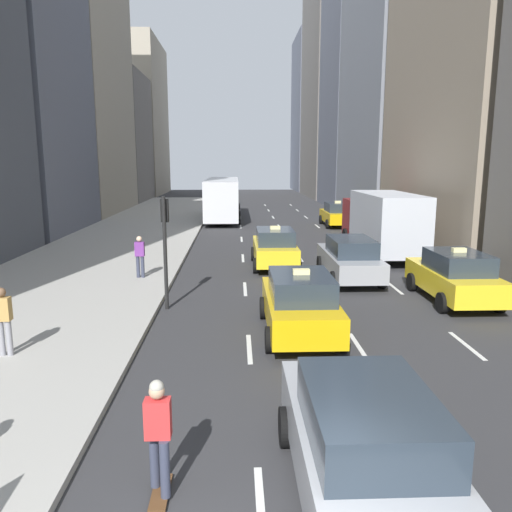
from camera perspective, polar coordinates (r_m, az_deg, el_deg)
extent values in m
cube|color=#ADAAA3|center=(31.96, -13.98, 2.19)|extent=(8.00, 66.00, 0.15)
cube|color=white|center=(7.57, 0.56, -27.25)|extent=(0.12, 2.00, 0.01)
cube|color=white|center=(12.83, -0.77, -10.52)|extent=(0.12, 2.00, 0.01)
cube|color=white|center=(18.55, -1.26, -3.78)|extent=(0.12, 2.00, 0.01)
cube|color=white|center=(24.40, -1.51, -0.24)|extent=(0.12, 2.00, 0.01)
cube|color=white|center=(30.31, -1.66, 1.93)|extent=(0.12, 2.00, 0.01)
cube|color=white|center=(36.25, -1.77, 3.38)|extent=(0.12, 2.00, 0.01)
cube|color=white|center=(42.21, -1.84, 4.43)|extent=(0.12, 2.00, 0.01)
cube|color=white|center=(48.18, -1.90, 5.22)|extent=(0.12, 2.00, 0.01)
cube|color=white|center=(54.15, -1.94, 5.83)|extent=(0.12, 2.00, 0.01)
cube|color=white|center=(8.17, 22.73, -24.92)|extent=(0.12, 2.00, 0.01)
cube|color=white|center=(13.20, 11.67, -10.13)|extent=(0.12, 2.00, 0.01)
cube|color=white|center=(18.81, 7.32, -3.66)|extent=(0.12, 2.00, 0.01)
cube|color=white|center=(24.60, 5.03, -0.19)|extent=(0.12, 2.00, 0.01)
cube|color=white|center=(30.47, 3.61, 1.96)|extent=(0.12, 2.00, 0.01)
cube|color=white|center=(36.39, 2.66, 3.40)|extent=(0.12, 2.00, 0.01)
cube|color=white|center=(42.32, 1.96, 4.45)|extent=(0.12, 2.00, 0.01)
cube|color=white|center=(48.28, 1.44, 5.23)|extent=(0.12, 2.00, 0.01)
cube|color=white|center=(54.24, 1.03, 5.84)|extent=(0.12, 2.00, 0.01)
cube|color=white|center=(14.12, 22.92, -9.38)|extent=(0.12, 2.00, 0.01)
cube|color=white|center=(19.46, 15.49, -3.48)|extent=(0.12, 2.00, 0.01)
cube|color=white|center=(25.11, 11.38, -0.14)|extent=(0.12, 2.00, 0.01)
cube|color=white|center=(30.88, 8.79, 1.97)|extent=(0.12, 2.00, 0.01)
cube|color=white|center=(36.73, 7.02, 3.40)|extent=(0.12, 2.00, 0.01)
cube|color=white|center=(42.62, 5.73, 4.44)|extent=(0.12, 2.00, 0.01)
cube|color=white|center=(48.54, 4.76, 5.23)|extent=(0.12, 2.00, 0.01)
cube|color=white|center=(54.47, 3.99, 5.84)|extent=(0.12, 2.00, 0.01)
cube|color=slate|center=(36.40, -25.06, 16.12)|extent=(6.00, 10.79, 17.34)
cube|color=#A89E89|center=(49.33, -19.44, 21.03)|extent=(6.00, 14.67, 27.88)
cube|color=slate|center=(61.21, -15.39, 12.79)|extent=(6.00, 11.02, 14.44)
cube|color=#A89E89|center=(74.94, -13.08, 14.95)|extent=(6.00, 14.98, 20.94)
cube|color=gray|center=(42.70, 15.48, 17.08)|extent=(6.00, 13.78, 19.26)
cube|color=slate|center=(55.93, 11.66, 23.10)|extent=(6.00, 10.99, 33.60)
cube|color=slate|center=(69.39, 8.72, 20.55)|extent=(6.00, 15.48, 33.19)
cube|color=slate|center=(83.42, 6.62, 15.71)|extent=(6.00, 12.52, 23.90)
cube|color=yellow|center=(36.89, 9.20, 4.48)|extent=(1.80, 4.40, 0.76)
cube|color=#28333D|center=(36.57, 9.31, 5.52)|extent=(1.58, 2.29, 0.64)
cube|color=#F2E599|center=(36.54, 9.33, 6.13)|extent=(0.44, 0.20, 0.14)
cylinder|color=black|center=(38.10, 7.45, 4.15)|extent=(0.22, 0.66, 0.66)
cylinder|color=black|center=(38.45, 10.10, 4.13)|extent=(0.22, 0.66, 0.66)
cylinder|color=black|center=(35.44, 8.18, 3.64)|extent=(0.22, 0.66, 0.66)
cylinder|color=black|center=(35.81, 11.02, 3.62)|extent=(0.22, 0.66, 0.66)
cube|color=yellow|center=(18.11, 21.60, -2.61)|extent=(1.80, 4.40, 0.76)
cube|color=#28333D|center=(17.74, 22.09, -0.60)|extent=(1.58, 2.29, 0.64)
cube|color=#F2E599|center=(17.67, 22.18, 0.64)|extent=(0.44, 0.20, 0.14)
cylinder|color=black|center=(19.10, 17.41, -2.85)|extent=(0.22, 0.66, 0.66)
cylinder|color=black|center=(19.77, 22.34, -2.72)|extent=(0.22, 0.66, 0.66)
cylinder|color=black|center=(16.64, 20.54, -5.03)|extent=(0.22, 0.66, 0.66)
cylinder|color=black|center=(17.41, 26.03, -4.77)|extent=(0.22, 0.66, 0.66)
cube|color=yellow|center=(13.75, 4.97, -5.99)|extent=(1.80, 4.40, 0.76)
cube|color=#28333D|center=(13.31, 5.16, -3.43)|extent=(1.58, 2.29, 0.64)
cube|color=#F2E599|center=(13.22, 5.19, -1.79)|extent=(0.44, 0.20, 0.14)
cylinder|color=black|center=(15.08, 0.89, -5.94)|extent=(0.22, 0.66, 0.66)
cylinder|color=black|center=(15.28, 7.68, -5.81)|extent=(0.22, 0.66, 0.66)
cylinder|color=black|center=(12.49, 1.58, -9.54)|extent=(0.22, 0.66, 0.66)
cylinder|color=black|center=(12.74, 9.79, -9.29)|extent=(0.22, 0.66, 0.66)
cube|color=yellow|center=(22.39, 2.13, 0.59)|extent=(1.80, 4.40, 0.76)
cube|color=#28333D|center=(22.02, 2.20, 2.26)|extent=(1.58, 2.29, 0.64)
cube|color=#F2E599|center=(21.96, 2.21, 3.27)|extent=(0.44, 0.20, 0.14)
cylinder|color=black|center=(23.75, -0.29, 0.25)|extent=(0.22, 0.66, 0.66)
cylinder|color=black|center=(23.88, 4.03, 0.28)|extent=(0.22, 0.66, 0.66)
cylinder|color=black|center=(21.07, -0.03, -1.10)|extent=(0.22, 0.66, 0.66)
cylinder|color=black|center=(21.22, 4.83, -1.06)|extent=(0.22, 0.66, 0.66)
cube|color=#9EA0A5|center=(7.50, 12.03, -21.17)|extent=(1.80, 4.58, 0.80)
cube|color=#28333D|center=(6.91, 12.85, -17.28)|extent=(1.58, 2.38, 0.64)
cylinder|color=black|center=(8.76, 3.47, -18.92)|extent=(0.22, 0.66, 0.66)
cylinder|color=black|center=(9.10, 15.42, -18.09)|extent=(0.22, 0.66, 0.66)
cube|color=#9EA0A5|center=(20.32, 10.59, -0.68)|extent=(1.80, 4.93, 0.73)
cube|color=#28333D|center=(19.91, 10.84, 1.09)|extent=(1.58, 2.56, 0.64)
cylinder|color=black|center=(21.69, 7.35, -0.85)|extent=(0.22, 0.66, 0.66)
cylinder|color=black|center=(22.06, 11.96, -0.80)|extent=(0.22, 0.66, 0.66)
cylinder|color=black|center=(18.75, 8.89, -2.73)|extent=(0.22, 0.66, 0.66)
cylinder|color=black|center=(19.18, 14.17, -2.63)|extent=(0.22, 0.66, 0.66)
cube|color=silver|center=(40.66, -3.83, 6.71)|extent=(2.50, 11.60, 2.90)
cube|color=#28333D|center=(46.38, -3.64, 7.64)|extent=(2.30, 0.12, 1.40)
cube|color=#28333D|center=(40.69, -5.55, 7.18)|extent=(0.08, 9.86, 1.10)
cube|color=yellow|center=(46.34, -3.66, 8.75)|extent=(1.50, 0.10, 0.36)
cylinder|color=black|center=(44.40, -5.30, 5.34)|extent=(0.30, 1.00, 1.00)
cylinder|color=black|center=(44.34, -2.06, 5.38)|extent=(0.30, 1.00, 1.00)
cylinder|color=black|center=(37.66, -5.84, 4.37)|extent=(0.30, 1.00, 1.00)
cylinder|color=black|center=(37.59, -2.02, 4.40)|extent=(0.30, 1.00, 1.00)
cube|color=maroon|center=(29.06, 12.34, 4.27)|extent=(2.10, 2.40, 2.10)
cube|color=#28333D|center=(30.14, 11.82, 5.09)|extent=(1.90, 0.10, 0.90)
cube|color=silver|center=(25.02, 14.76, 3.84)|extent=(2.30, 6.00, 2.70)
cylinder|color=black|center=(28.95, 10.24, 2.23)|extent=(0.28, 0.90, 0.90)
cylinder|color=black|center=(29.48, 14.24, 2.22)|extent=(0.28, 0.90, 0.90)
cylinder|color=black|center=(23.75, 12.79, 0.28)|extent=(0.28, 0.90, 0.90)
cylinder|color=black|center=(24.45, 18.00, 0.31)|extent=(0.28, 0.90, 0.90)
cube|color=brown|center=(7.95, -10.83, -24.96)|extent=(0.24, 0.80, 0.03)
cylinder|color=black|center=(8.19, -10.51, -23.97)|extent=(0.18, 0.05, 0.05)
cylinder|color=black|center=(7.74, -11.16, -26.31)|extent=(0.18, 0.05, 0.05)
cylinder|color=#383D51|center=(7.81, -11.52, -21.81)|extent=(0.14, 0.14, 0.84)
cylinder|color=#383D51|center=(7.59, -10.37, -22.85)|extent=(0.14, 0.14, 0.84)
cube|color=red|center=(7.34, -11.16, -17.74)|extent=(0.36, 0.22, 0.56)
sphere|color=tan|center=(7.16, -11.28, -14.92)|extent=(0.22, 0.22, 0.22)
sphere|color=#B2AD9E|center=(7.14, -11.30, -14.49)|extent=(0.20, 0.20, 0.20)
cylinder|color=gray|center=(13.30, -27.08, -8.34)|extent=(0.14, 0.14, 0.86)
cylinder|color=gray|center=(13.23, -26.37, -8.38)|extent=(0.14, 0.14, 0.86)
cube|color=#B78C47|center=(13.06, -26.99, -5.41)|extent=(0.36, 0.22, 0.56)
sphere|color=brown|center=(12.97, -27.14, -3.71)|extent=(0.22, 0.22, 0.22)
cylinder|color=#383D51|center=(20.18, -13.33, -1.20)|extent=(0.14, 0.14, 0.86)
cylinder|color=#383D51|center=(20.15, -12.82, -1.20)|extent=(0.14, 0.14, 0.86)
cube|color=#72338C|center=(20.03, -13.16, 0.79)|extent=(0.36, 0.22, 0.56)
sphere|color=beige|center=(19.97, -13.21, 1.92)|extent=(0.22, 0.22, 0.22)
cylinder|color=black|center=(15.94, -10.33, 0.24)|extent=(0.12, 0.12, 3.60)
cube|color=black|center=(15.93, -10.40, 5.14)|extent=(0.24, 0.20, 0.72)
sphere|color=red|center=(16.02, -10.38, 6.00)|extent=(0.14, 0.14, 0.14)
sphere|color=#4C3F14|center=(16.04, -10.35, 5.18)|extent=(0.14, 0.14, 0.14)
sphere|color=#198C2D|center=(16.07, -10.32, 4.36)|extent=(0.14, 0.14, 0.14)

